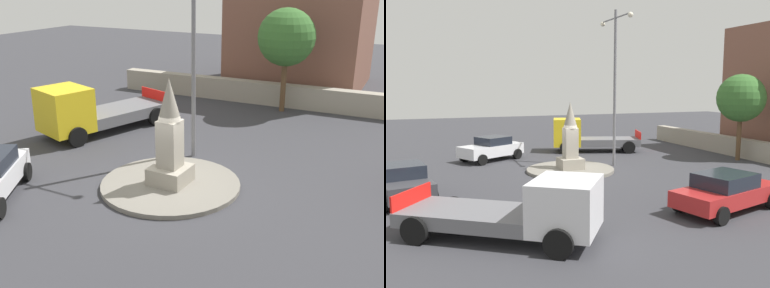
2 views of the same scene
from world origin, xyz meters
TOP-DOWN VIEW (x-y plane):
  - ground_plane at (0.00, 0.00)m, footprint 80.00×80.00m
  - traffic_island at (0.00, 0.00)m, footprint 4.70×4.70m
  - monument at (0.00, 0.00)m, footprint 1.24×1.24m
  - streetlamp at (0.63, -2.88)m, footprint 3.75×0.28m
  - truck_yellow_parked_left at (5.98, -3.11)m, footprint 3.76×6.27m
  - stone_boundary_wall at (0.29, -11.80)m, footprint 18.86×1.16m
  - corner_building at (0.43, -17.44)m, footprint 7.90×8.47m
  - tree_near_wall at (-0.46, -10.82)m, footprint 2.89×2.89m

SIDE VIEW (x-z plane):
  - ground_plane at x=0.00m, z-range 0.00..0.00m
  - traffic_island at x=0.00m, z-range 0.00..0.15m
  - stone_boundary_wall at x=0.29m, z-range 0.00..1.20m
  - truck_yellow_parked_left at x=5.98m, z-range -0.09..2.20m
  - monument at x=0.00m, z-range -0.15..3.42m
  - tree_near_wall at x=-0.46m, z-range 1.17..6.43m
  - corner_building at x=0.43m, z-range 0.00..8.59m
  - streetlamp at x=0.63m, z-range 0.88..9.57m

